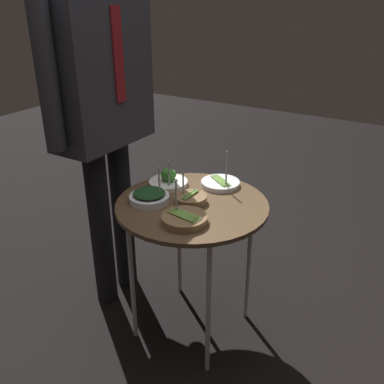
# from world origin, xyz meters

# --- Properties ---
(ground_plane) EXTENTS (8.00, 8.00, 0.00)m
(ground_plane) POSITION_xyz_m (0.00, 0.00, 0.00)
(ground_plane) COLOR black
(serving_cart) EXTENTS (0.64, 0.64, 0.66)m
(serving_cart) POSITION_xyz_m (0.00, 0.00, 0.61)
(serving_cart) COLOR brown
(serving_cart) RESTS_ON ground_plane
(bowl_asparagus_mid_left) EXTENTS (0.17, 0.17, 0.18)m
(bowl_asparagus_mid_left) POSITION_xyz_m (0.21, -0.02, 0.67)
(bowl_asparagus_mid_left) COLOR silver
(bowl_asparagus_mid_left) RESTS_ON serving_cart
(bowl_asparagus_near_rim) EXTENTS (0.13, 0.13, 0.13)m
(bowl_asparagus_near_rim) POSITION_xyz_m (0.00, 0.01, 0.68)
(bowl_asparagus_near_rim) COLOR brown
(bowl_asparagus_near_rim) RESTS_ON serving_cart
(bowl_spinach_back_left) EXTENTS (0.17, 0.17, 0.16)m
(bowl_spinach_back_left) POSITION_xyz_m (-0.08, 0.16, 0.68)
(bowl_spinach_back_left) COLOR silver
(bowl_spinach_back_left) RESTS_ON serving_cart
(bowl_asparagus_far_rim) EXTENTS (0.18, 0.18, 0.16)m
(bowl_asparagus_far_rim) POSITION_xyz_m (-0.16, -0.06, 0.68)
(bowl_asparagus_far_rim) COLOR brown
(bowl_asparagus_far_rim) RESTS_ON serving_cart
(bowl_broccoli_back_right) EXTENTS (0.18, 0.18, 0.14)m
(bowl_broccoli_back_right) POSITION_xyz_m (0.10, 0.18, 0.68)
(bowl_broccoli_back_right) COLOR white
(bowl_broccoli_back_right) RESTS_ON serving_cart
(waiter_figure) EXTENTS (0.62, 0.23, 1.68)m
(waiter_figure) POSITION_xyz_m (0.03, 0.48, 1.06)
(waiter_figure) COLOR black
(waiter_figure) RESTS_ON ground_plane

